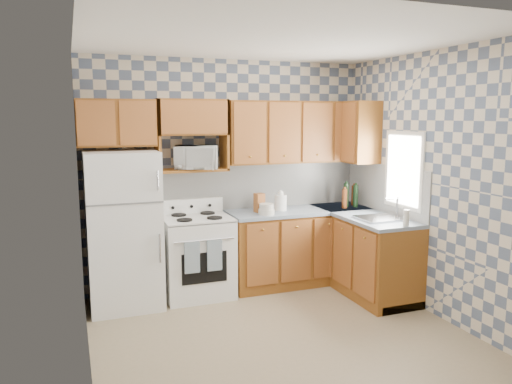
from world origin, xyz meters
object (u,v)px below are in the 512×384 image
at_px(microwave, 197,157).
at_px(refrigerator, 123,230).
at_px(stove_body, 197,257).
at_px(electric_kettle, 281,203).

bearing_deg(microwave, refrigerator, -152.41).
xyz_separation_m(stove_body, electric_kettle, (1.05, 0.04, 0.56)).
bearing_deg(electric_kettle, microwave, 176.02).
bearing_deg(refrigerator, stove_body, 1.78).
relative_size(microwave, electric_kettle, 2.55).
distance_m(stove_body, microwave, 1.14).
distance_m(refrigerator, electric_kettle, 1.86).
relative_size(refrigerator, microwave, 3.52).
bearing_deg(stove_body, microwave, 69.59).
relative_size(refrigerator, electric_kettle, 8.96).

